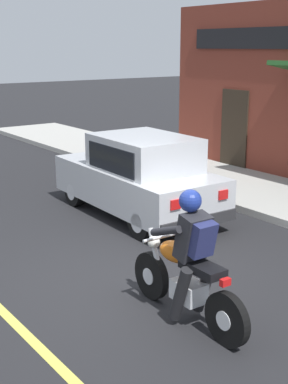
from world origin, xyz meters
TOP-DOWN VIEW (x-y plane):
  - ground_plane at (0.00, 0.00)m, footprint 80.00×80.00m
  - sidewalk_curb at (4.83, 3.00)m, footprint 2.60×22.00m
  - motorcycle_with_rider at (-0.11, -1.37)m, footprint 0.56×2.02m
  - car_hatchback at (1.85, 2.30)m, footprint 1.77×3.83m

SIDE VIEW (x-z plane):
  - ground_plane at x=0.00m, z-range 0.00..0.00m
  - sidewalk_curb at x=4.83m, z-range 0.00..0.14m
  - motorcycle_with_rider at x=-0.11m, z-range -0.13..1.49m
  - car_hatchback at x=1.85m, z-range -0.02..1.55m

